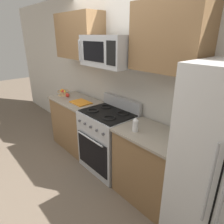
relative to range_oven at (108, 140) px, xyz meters
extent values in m
plane|color=#6B5B4C|center=(0.00, -0.60, -0.47)|extent=(16.00, 16.00, 0.00)
cube|color=beige|center=(0.00, 0.37, 0.83)|extent=(8.00, 0.10, 2.60)
cube|color=olive|center=(-0.87, 0.00, -0.03)|extent=(0.93, 0.55, 0.88)
cube|color=gray|center=(-0.87, 0.00, 0.42)|extent=(0.97, 0.59, 0.03)
cube|color=#B2B5BA|center=(0.00, 0.00, -0.02)|extent=(0.76, 0.59, 0.91)
cube|color=black|center=(0.00, -0.30, -0.11)|extent=(0.67, 0.01, 0.51)
cylinder|color=#B2B5BA|center=(0.00, -0.33, 0.14)|extent=(0.57, 0.02, 0.02)
cube|color=black|center=(0.00, 0.00, 0.44)|extent=(0.73, 0.53, 0.02)
cube|color=#B2B5BA|center=(0.00, 0.27, 0.53)|extent=(0.76, 0.06, 0.18)
torus|color=black|center=(-0.18, -0.13, 0.46)|extent=(0.17, 0.17, 0.02)
torus|color=black|center=(0.18, -0.13, 0.46)|extent=(0.17, 0.17, 0.02)
torus|color=black|center=(-0.18, 0.12, 0.46)|extent=(0.17, 0.17, 0.02)
torus|color=black|center=(0.18, 0.12, 0.46)|extent=(0.17, 0.17, 0.02)
cylinder|color=#4C4C51|center=(-0.27, -0.31, 0.32)|extent=(0.04, 0.02, 0.04)
cylinder|color=#4C4C51|center=(-0.14, -0.31, 0.32)|extent=(0.04, 0.02, 0.04)
cylinder|color=#4C4C51|center=(0.00, -0.31, 0.32)|extent=(0.04, 0.02, 0.04)
cylinder|color=#4C4C51|center=(0.14, -0.31, 0.32)|extent=(0.04, 0.02, 0.04)
cylinder|color=#4C4C51|center=(0.27, -0.31, 0.32)|extent=(0.04, 0.02, 0.04)
cube|color=olive|center=(0.79, 0.00, -0.03)|extent=(0.77, 0.55, 0.88)
cube|color=gray|center=(0.79, 0.00, 0.42)|extent=(0.81, 0.59, 0.03)
cube|color=black|center=(1.67, -0.35, 0.41)|extent=(0.01, 0.01, 1.68)
cylinder|color=#B2B5BA|center=(1.62, -0.38, 0.46)|extent=(0.02, 0.02, 0.71)
cylinder|color=#B2B5BA|center=(1.72, -0.38, 0.46)|extent=(0.02, 0.02, 0.71)
cube|color=#B2B5BA|center=(0.00, 0.03, 1.29)|extent=(0.75, 0.40, 0.39)
cube|color=black|center=(-0.07, -0.18, 1.29)|extent=(0.42, 0.01, 0.24)
cube|color=black|center=(0.27, -0.18, 1.29)|extent=(0.15, 0.01, 0.27)
cylinder|color=#B2B5BA|center=(-0.34, -0.20, 1.29)|extent=(0.02, 0.02, 0.27)
cube|color=olive|center=(-0.88, 0.15, 1.46)|extent=(0.96, 0.34, 0.69)
cube|color=olive|center=(0.80, 0.15, 1.46)|extent=(0.80, 0.34, 0.69)
cylinder|color=#59AD66|center=(1.11, 0.19, 0.50)|extent=(0.18, 0.18, 0.13)
cylinder|color=black|center=(1.11, 0.19, 0.51)|extent=(0.15, 0.15, 0.11)
cylinder|color=orange|center=(1.10, 0.17, 0.62)|extent=(0.07, 0.06, 0.32)
cylinder|color=olive|center=(1.12, 0.19, 0.57)|extent=(0.02, 0.06, 0.22)
cylinder|color=blue|center=(1.11, 0.18, 0.62)|extent=(0.04, 0.02, 0.32)
cone|color=tan|center=(-1.25, -0.02, 0.47)|extent=(0.22, 0.22, 0.07)
torus|color=tan|center=(-1.25, -0.02, 0.51)|extent=(0.22, 0.22, 0.02)
sphere|color=red|center=(-1.24, -0.03, 0.50)|extent=(0.07, 0.07, 0.07)
sphere|color=orange|center=(-1.30, -0.02, 0.50)|extent=(0.08, 0.08, 0.08)
sphere|color=yellow|center=(-1.23, -0.02, 0.50)|extent=(0.07, 0.07, 0.07)
sphere|color=red|center=(-1.08, -0.04, 0.47)|extent=(0.07, 0.07, 0.07)
cube|color=orange|center=(-0.65, -0.04, 0.44)|extent=(0.34, 0.25, 0.02)
cylinder|color=silver|center=(0.64, -0.12, 0.51)|extent=(0.07, 0.07, 0.14)
cone|color=silver|center=(0.64, -0.12, 0.59)|extent=(0.06, 0.06, 0.04)
cylinder|color=black|center=(0.64, -0.12, 0.62)|extent=(0.03, 0.03, 0.01)
camera|label=1|loc=(2.01, -1.68, 1.49)|focal=31.74mm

